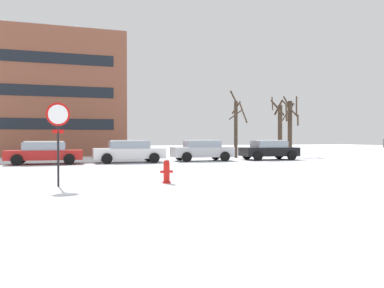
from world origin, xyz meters
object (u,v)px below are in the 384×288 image
Objects in this scene: parked_car_silver at (202,150)px; parked_car_white at (129,151)px; parked_car_red at (45,152)px; stop_sign at (58,128)px; fire_hydrant at (167,171)px; parked_car_black at (269,150)px.

parked_car_white is at bearing -176.69° from parked_car_silver.
parked_car_white is (4.99, -0.14, 0.02)m from parked_car_red.
parked_car_white is 1.09× the size of parked_car_silver.
parked_car_red is at bearing -179.18° from parked_car_silver.
stop_sign is 11.74m from parked_car_red.
parked_car_white reaches higher than fire_hydrant.
parked_car_white is at bearing -1.66° from parked_car_red.
fire_hydrant is 0.21× the size of parked_car_silver.
parked_car_silver is 4.99m from parked_car_black.
fire_hydrant is 15.96m from parked_car_black.
stop_sign is at bearing -140.96° from parked_car_black.
parked_car_red is 0.98× the size of parked_car_white.
stop_sign is 18.44m from parked_car_black.
parked_car_silver reaches higher than parked_car_red.
fire_hydrant is 13.34m from parked_car_silver.
stop_sign is 0.66× the size of parked_car_silver.
parked_car_white is 4.99m from parked_car_silver.
parked_car_white reaches higher than parked_car_silver.
fire_hydrant is 12.63m from parked_car_red.
parked_car_white is (4.32, 11.52, -1.18)m from stop_sign.
stop_sign is 15.08m from parked_car_silver.
fire_hydrant is 0.19× the size of parked_car_white.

